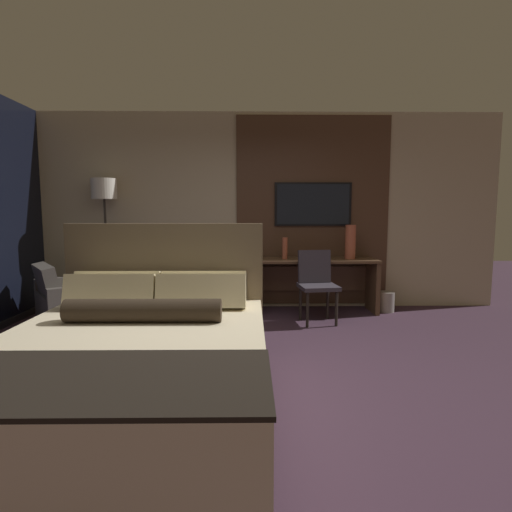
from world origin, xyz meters
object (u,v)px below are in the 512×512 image
waste_bin (386,302)px  floor_lamp (104,200)px  bed (136,364)px  vase_tall (350,242)px  tv (313,204)px  book (317,258)px  armchair_by_window (76,303)px  vase_short (285,248)px  desk_chair (316,279)px  desk (314,276)px

waste_bin → floor_lamp: bearing=178.5°
bed → waste_bin: 3.90m
vase_tall → bed: bearing=-127.3°
tv → book: size_ratio=4.35×
bed → floor_lamp: 3.40m
bed → tv: bearing=61.7°
armchair_by_window → vase_short: 2.78m
bed → book: bearing=59.3°
desk_chair → waste_bin: desk_chair is taller
desk_chair → armchair_by_window: size_ratio=0.74×
desk_chair → floor_lamp: bearing=161.3°
desk → armchair_by_window: armchair_by_window is taller
vase_tall → vase_short: (-0.91, -0.02, -0.09)m
waste_bin → tv: bearing=164.2°
desk_chair → book: desk_chair is taller
book → waste_bin: 1.16m
floor_lamp → waste_bin: size_ratio=6.60×
armchair_by_window → waste_bin: bearing=-118.8°
vase_short → tv: bearing=34.5°
desk → desk_chair: 0.54m
desk_chair → vase_short: vase_short is taller
bed → armchair_by_window: size_ratio=1.81×
floor_lamp → vase_short: bearing=-2.5°
vase_tall → waste_bin: (0.52, -0.02, -0.84)m
desk_chair → vase_tall: (0.54, 0.49, 0.43)m
tv → vase_tall: tv is taller
desk_chair → waste_bin: size_ratio=3.24×
desk → book: book is taller
desk_chair → book: (0.09, 0.52, 0.22)m
tv → bed: bearing=-118.3°
desk → armchair_by_window: 3.14m
desk → vase_tall: 0.68m
waste_bin → desk_chair: bearing=-156.0°
bed → book: bed is taller
waste_bin → bed: bearing=-133.5°
bed → vase_short: size_ratio=7.46×
desk → desk_chair: size_ratio=1.86×
vase_tall → book: bearing=177.0°
desk_chair → armchair_by_window: 3.03m
desk → book: (0.03, -0.01, 0.26)m
desk → book: bearing=-27.7°
book → armchair_by_window: bearing=-169.1°
vase_tall → vase_short: vase_tall is taller
vase_tall → desk: bearing=175.5°
tv → waste_bin: 1.72m
bed → desk: 3.34m
desk_chair → waste_bin: (1.07, 0.48, -0.41)m
desk → vase_tall: bearing=-4.5°
floor_lamp → book: floor_lamp is taller
book → waste_bin: size_ratio=0.90×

